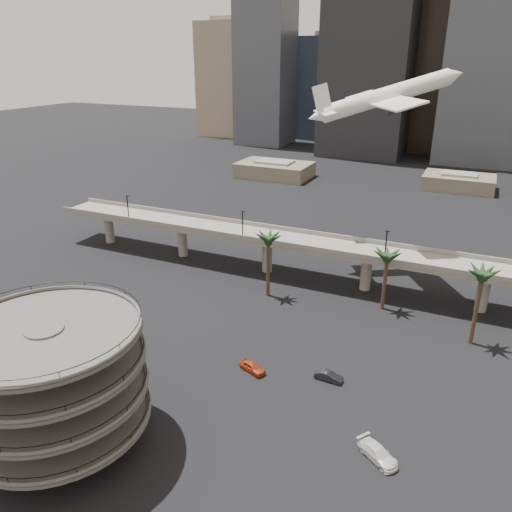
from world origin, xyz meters
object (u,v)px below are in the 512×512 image
at_px(overpass, 315,248).
at_px(car_a, 252,367).
at_px(car_c, 378,453).
at_px(parking_ramp, 52,376).
at_px(airborne_jet, 385,97).
at_px(car_b, 329,376).

bearing_deg(overpass, car_a, -86.53).
bearing_deg(car_c, parking_ramp, 145.42).
relative_size(airborne_jet, car_b, 7.12).
relative_size(overpass, airborne_jet, 4.33).
distance_m(parking_ramp, airborne_jet, 82.61).
relative_size(overpass, car_b, 30.82).
height_order(parking_ramp, car_a, parking_ramp).
distance_m(car_a, car_b, 11.57).
bearing_deg(overpass, parking_ramp, -102.43).
height_order(car_b, car_c, car_c).
relative_size(parking_ramp, car_b, 5.26).
bearing_deg(car_c, airborne_jet, 48.52).
height_order(parking_ramp, airborne_jet, airborne_jet).
xyz_separation_m(overpass, car_b, (13.41, -32.95, -6.65)).
height_order(parking_ramp, car_c, parking_ramp).
bearing_deg(overpass, airborne_jet, 62.17).
relative_size(airborne_jet, car_a, 6.65).
xyz_separation_m(airborne_jet, car_c, (14.84, -61.52, -35.94)).
distance_m(parking_ramp, car_b, 38.20).
xyz_separation_m(airborne_jet, car_b, (4.92, -49.04, -36.07)).
relative_size(car_b, car_c, 0.75).
distance_m(airborne_jet, car_c, 72.78).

